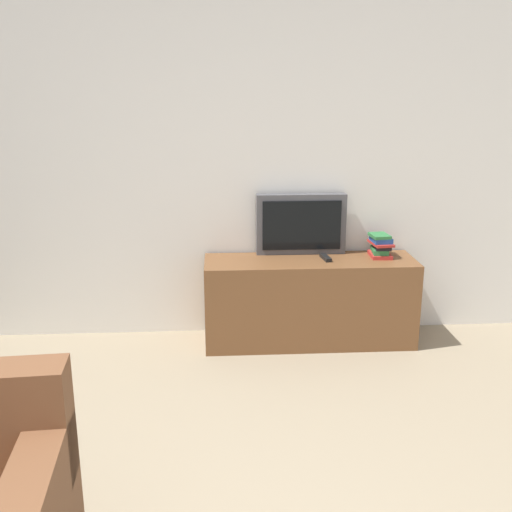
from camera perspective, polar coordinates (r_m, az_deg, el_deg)
name	(u,v)px	position (r m, az deg, el deg)	size (l,w,h in m)	color
wall_back	(182,152)	(4.16, -7.07, 9.83)	(9.00, 0.06, 2.60)	white
tv_stand	(309,301)	(4.17, 5.10, -4.30)	(1.43, 0.43, 0.59)	brown
television	(301,224)	(4.18, 4.31, 3.05)	(0.62, 0.09, 0.42)	#4C4C51
book_stack	(380,246)	(4.21, 11.77, 0.96)	(0.15, 0.21, 0.16)	#B72D28
remote_on_stand	(326,258)	(4.09, 6.64, -0.15)	(0.06, 0.16, 0.02)	black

